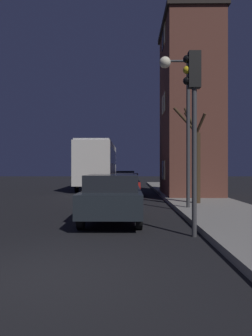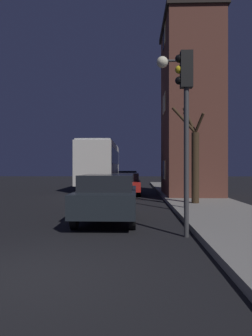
{
  "view_description": "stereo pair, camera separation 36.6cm",
  "coord_description": "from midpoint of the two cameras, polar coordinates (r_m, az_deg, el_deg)",
  "views": [
    {
      "loc": [
        1.34,
        -5.08,
        1.71
      ],
      "look_at": [
        1.14,
        12.79,
        1.69
      ],
      "focal_mm": 35.0,
      "sensor_mm": 36.0,
      "label": 1
    },
    {
      "loc": [
        1.71,
        -5.07,
        1.71
      ],
      "look_at": [
        1.14,
        12.79,
        1.69
      ],
      "focal_mm": 35.0,
      "sensor_mm": 36.0,
      "label": 2
    }
  ],
  "objects": [
    {
      "name": "car_far_lane",
      "position": [
        28.52,
        -0.48,
        -1.85
      ],
      "size": [
        1.72,
        3.83,
        1.44
      ],
      "color": "#B7BABF",
      "rests_on": "ground"
    },
    {
      "name": "bus",
      "position": [
        26.0,
        -5.38,
        1.08
      ],
      "size": [
        2.55,
        9.16,
        3.67
      ],
      "color": "beige",
      "rests_on": "ground"
    },
    {
      "name": "streetlamp",
      "position": [
        13.09,
        8.21,
        11.59
      ],
      "size": [
        1.19,
        0.45,
        5.86
      ],
      "color": "#38383A",
      "rests_on": "sidewalk"
    },
    {
      "name": "car_mid_lane",
      "position": [
        20.83,
        -0.69,
        -2.67
      ],
      "size": [
        1.84,
        4.64,
        1.37
      ],
      "color": "#B21E19",
      "rests_on": "ground"
    },
    {
      "name": "ground_plane",
      "position": [
        5.57,
        -16.1,
        -17.81
      ],
      "size": [
        120.0,
        120.0,
        0.0
      ],
      "primitive_type": "plane",
      "color": "black"
    },
    {
      "name": "car_near_lane",
      "position": [
        10.54,
        -3.35,
        -4.91
      ],
      "size": [
        1.79,
        4.56,
        1.49
      ],
      "color": "black",
      "rests_on": "ground"
    },
    {
      "name": "traffic_light",
      "position": [
        8.36,
        10.35,
        10.83
      ],
      "size": [
        0.43,
        0.24,
        4.58
      ],
      "color": "#38383A",
      "rests_on": "ground"
    },
    {
      "name": "brick_building",
      "position": [
        19.87,
        10.4,
        10.31
      ],
      "size": [
        3.2,
        5.58,
        10.12
      ],
      "color": "brown",
      "rests_on": "sidewalk"
    },
    {
      "name": "bare_tree",
      "position": [
        14.6,
        11.32,
        1.58
      ],
      "size": [
        1.36,
        1.3,
        4.24
      ],
      "color": "#382819",
      "rests_on": "sidewalk"
    }
  ]
}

